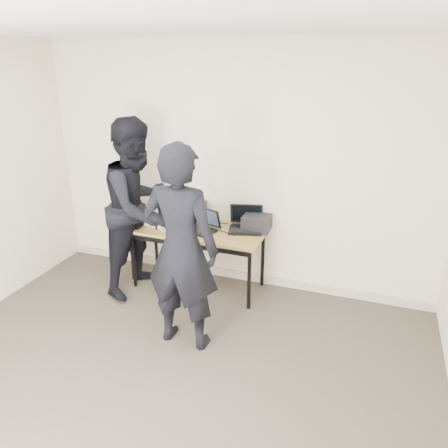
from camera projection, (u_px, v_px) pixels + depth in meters
The scene contains 13 objects.
room at pixel (127, 251), 2.84m from camera, with size 4.60×4.60×2.80m.
desk at pixel (197, 234), 4.86m from camera, with size 1.51×0.66×0.72m.
laptop_beige at pixel (160, 219), 4.99m from camera, with size 0.35×0.35×0.24m.
laptop_center at pixel (203, 226), 4.78m from camera, with size 0.38×0.37×0.24m.
laptop_right at pixel (246, 224), 4.82m from camera, with size 0.43×0.42×0.27m.
leather_satchel at pixel (190, 210), 5.05m from camera, with size 0.37×0.19×0.25m.
tissue at pixel (192, 197), 4.99m from camera, with size 0.13×0.10×0.08m, color white.
equipment_box at pixel (257, 223), 4.78m from camera, with size 0.29×0.25×0.17m, color black.
power_brick at pixel (172, 231), 4.76m from camera, with size 0.08×0.05×0.03m, color black.
cables at pixel (202, 228), 4.85m from camera, with size 1.15×0.47×0.01m.
person_typist at pixel (181, 249), 3.80m from camera, with size 0.69×0.45×1.90m, color black.
person_observer at pixel (139, 207), 4.76m from camera, with size 0.95×0.74×1.95m, color black.
baseboard at pixel (234, 274), 5.27m from camera, with size 4.50×0.03×0.10m, color #BCB29C.
Camera 1 is at (1.46, -2.21, 2.56)m, focal length 35.00 mm.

